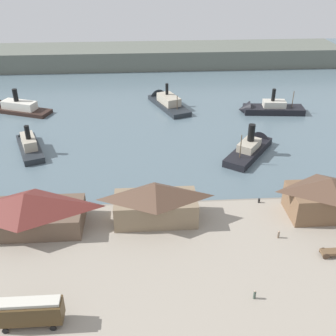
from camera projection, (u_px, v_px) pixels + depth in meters
name	position (u px, v px, depth m)	size (l,w,h in m)	color
ground_plane	(141.00, 198.00, 88.83)	(320.00, 320.00, 0.00)	slate
quay_promenade	(142.00, 267.00, 69.37)	(110.00, 36.00, 1.20)	#9E9384
seawall_edge	(141.00, 206.00, 85.45)	(110.00, 0.80, 1.00)	gray
ferry_shed_customs_shed	(27.00, 211.00, 76.13)	(20.84, 10.21, 7.53)	brown
ferry_shed_west_terminal	(156.00, 202.00, 78.20)	(16.17, 8.09, 8.04)	#847056
ferry_shed_central_terminal	(328.00, 196.00, 79.89)	(15.25, 8.91, 8.18)	brown
street_tram	(29.00, 311.00, 56.94)	(9.35, 2.88, 4.59)	#4C381E
horse_cart	(335.00, 251.00, 70.46)	(5.85, 1.69, 1.87)	brown
pedestrian_walking_west	(255.00, 295.00, 62.08)	(0.39, 0.39, 1.58)	#3D4C42
pedestrian_near_west_shed	(278.00, 235.00, 74.85)	(0.38, 0.38, 1.53)	#6B5B4C
mooring_post_west	(259.00, 201.00, 85.10)	(0.44, 0.44, 0.90)	black
ferry_near_quay	(252.00, 147.00, 108.04)	(16.93, 20.20, 10.05)	black
ferry_mid_harbor	(266.00, 109.00, 132.70)	(21.38, 8.04, 9.76)	black
ferry_outer_harbor	(29.00, 143.00, 109.63)	(11.04, 19.09, 9.30)	#23282D
ferry_moored_east	(165.00, 101.00, 139.16)	(13.97, 23.48, 9.98)	#23282D
ferry_moored_west	(12.00, 108.00, 133.69)	(22.99, 13.67, 9.90)	black
far_headland	(138.00, 56.00, 182.76)	(180.00, 24.00, 8.00)	#60665B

